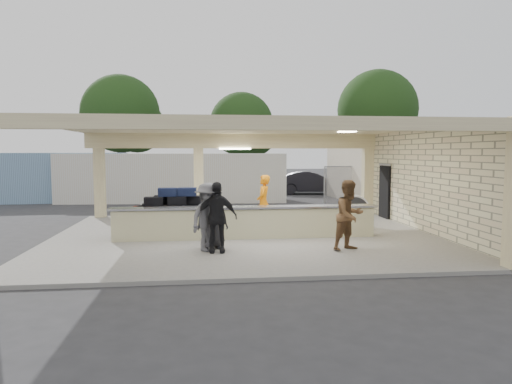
{
  "coord_description": "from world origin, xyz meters",
  "views": [
    {
      "loc": [
        -1.24,
        -14.36,
        2.74
      ],
      "look_at": [
        0.49,
        1.0,
        1.39
      ],
      "focal_mm": 32.0,
      "sensor_mm": 36.0,
      "label": 1
    }
  ],
  "objects": [
    {
      "name": "tree_right",
      "position": [
        14.32,
        25.16,
        6.21
      ],
      "size": [
        7.2,
        7.0,
        10.0
      ],
      "color": "#382619",
      "rests_on": "ground"
    },
    {
      "name": "ground",
      "position": [
        0.0,
        0.0,
        0.0
      ],
      "size": [
        120.0,
        120.0,
        0.0
      ],
      "primitive_type": "plane",
      "color": "#2B2B2E",
      "rests_on": "ground"
    },
    {
      "name": "luggage_cart",
      "position": [
        -2.31,
        0.51,
        0.9
      ],
      "size": [
        2.71,
        1.86,
        1.49
      ],
      "rotation": [
        0.0,
        0.0,
        -0.11
      ],
      "color": "silver",
      "rests_on": "pavilion"
    },
    {
      "name": "baggage_counter",
      "position": [
        0.0,
        -0.5,
        0.59
      ],
      "size": [
        8.2,
        0.58,
        0.98
      ],
      "color": "#C0BB8F",
      "rests_on": "pavilion"
    },
    {
      "name": "passenger_c",
      "position": [
        -1.17,
        -2.24,
        1.02
      ],
      "size": [
        1.08,
        1.17,
        1.83
      ],
      "primitive_type": "imported",
      "rotation": [
        0.0,
        0.0,
        0.87
      ],
      "color": "#4D4D52",
      "rests_on": "pavilion"
    },
    {
      "name": "drum_fan",
      "position": [
        4.13,
        1.4,
        0.69
      ],
      "size": [
        1.05,
        0.59,
        1.11
      ],
      "rotation": [
        0.0,
        0.0,
        -0.26
      ],
      "color": "silver",
      "rests_on": "pavilion"
    },
    {
      "name": "car_dark",
      "position": [
        5.63,
        14.95,
        0.74
      ],
      "size": [
        4.57,
        1.96,
        1.48
      ],
      "primitive_type": "imported",
      "rotation": [
        0.0,
        0.0,
        1.48
      ],
      "color": "black",
      "rests_on": "ground"
    },
    {
      "name": "pavilion",
      "position": [
        0.21,
        0.66,
        1.35
      ],
      "size": [
        12.01,
        10.0,
        3.55
      ],
      "color": "slate",
      "rests_on": "ground"
    },
    {
      "name": "car_white_b",
      "position": [
        10.26,
        12.59,
        0.72
      ],
      "size": [
        4.68,
        2.09,
        1.44
      ],
      "primitive_type": "imported",
      "rotation": [
        0.0,
        0.0,
        1.66
      ],
      "color": "silver",
      "rests_on": "ground"
    },
    {
      "name": "passenger_b",
      "position": [
        -0.95,
        -2.41,
        1.03
      ],
      "size": [
        1.11,
        0.44,
        1.87
      ],
      "primitive_type": "imported",
      "rotation": [
        0.0,
        0.0,
        -0.03
      ],
      "color": "black",
      "rests_on": "pavilion"
    },
    {
      "name": "tree_mid",
      "position": [
        2.32,
        26.16,
        4.96
      ],
      "size": [
        6.0,
        5.6,
        8.0
      ],
      "color": "#382619",
      "rests_on": "ground"
    },
    {
      "name": "baggage_handler",
      "position": [
        0.73,
        0.89,
        1.04
      ],
      "size": [
        0.52,
        0.75,
        1.88
      ],
      "primitive_type": "imported",
      "rotation": [
        0.0,
        0.0,
        4.48
      ],
      "color": "orange",
      "rests_on": "pavilion"
    },
    {
      "name": "passenger_d",
      "position": [
        -1.05,
        -1.92,
        0.96
      ],
      "size": [
        0.88,
        0.46,
        1.72
      ],
      "primitive_type": "imported",
      "rotation": [
        0.0,
        0.0,
        0.14
      ],
      "color": "black",
      "rests_on": "pavilion"
    },
    {
      "name": "tree_left",
      "position": [
        -7.68,
        24.16,
        5.59
      ],
      "size": [
        6.6,
        6.3,
        9.0
      ],
      "color": "#382619",
      "rests_on": "ground"
    },
    {
      "name": "car_white_a",
      "position": [
        9.76,
        13.88,
        0.75
      ],
      "size": [
        5.66,
        3.66,
        1.49
      ],
      "primitive_type": "imported",
      "rotation": [
        0.0,
        0.0,
        1.33
      ],
      "color": "silver",
      "rests_on": "ground"
    },
    {
      "name": "fence",
      "position": [
        11.0,
        9.0,
        1.05
      ],
      "size": [
        12.06,
        0.06,
        2.03
      ],
      "color": "gray",
      "rests_on": "ground"
    },
    {
      "name": "container_white",
      "position": [
        -2.98,
        11.28,
        1.33
      ],
      "size": [
        12.43,
        3.06,
        2.67
      ],
      "primitive_type": "cube",
      "rotation": [
        0.0,
        0.0,
        -0.05
      ],
      "color": "silver",
      "rests_on": "ground"
    },
    {
      "name": "container_blue",
      "position": [
        -10.96,
        12.0,
        1.35
      ],
      "size": [
        10.54,
        3.07,
        2.71
      ],
      "primitive_type": "cube",
      "rotation": [
        0.0,
        0.0,
        0.06
      ],
      "color": "#7BA3C5",
      "rests_on": "ground"
    },
    {
      "name": "adjacent_building",
      "position": [
        9.5,
        10.0,
        1.6
      ],
      "size": [
        6.0,
        8.0,
        3.2
      ],
      "primitive_type": "cube",
      "color": "beige",
      "rests_on": "ground"
    },
    {
      "name": "passenger_a",
      "position": [
        2.63,
        -2.55,
        1.05
      ],
      "size": [
        1.01,
        0.78,
        1.9
      ],
      "primitive_type": "imported",
      "rotation": [
        0.0,
        0.0,
        0.46
      ],
      "color": "brown",
      "rests_on": "pavilion"
    }
  ]
}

